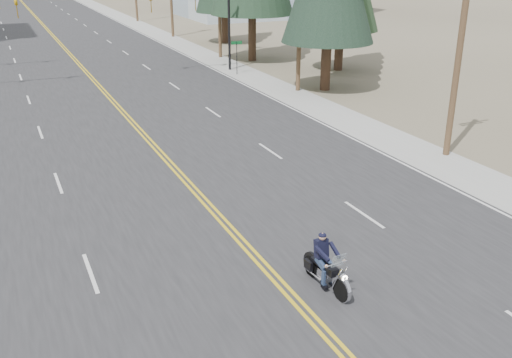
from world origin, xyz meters
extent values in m
plane|color=#776D56|center=(0.00, 0.00, 0.00)|extent=(400.00, 400.00, 0.00)
cube|color=#303033|center=(0.00, 70.00, 0.01)|extent=(20.00, 200.00, 0.01)
cube|color=#A5A5A0|center=(11.50, 70.00, 0.01)|extent=(3.00, 200.00, 0.01)
imported|color=#BF8C0C|center=(-4.70, 32.00, 6.05)|extent=(0.21, 0.26, 1.30)
cylinder|color=black|center=(11.00, 32.00, 3.50)|extent=(0.20, 0.20, 7.00)
cylinder|color=black|center=(10.80, 30.00, 1.30)|extent=(0.06, 0.06, 2.60)
cube|color=#0C5926|center=(10.80, 30.00, 2.50)|extent=(0.90, 0.03, 0.25)
cylinder|color=brown|center=(12.50, 8.00, 5.50)|extent=(0.30, 0.30, 11.00)
cylinder|color=brown|center=(12.50, 23.00, 5.75)|extent=(0.30, 0.30, 11.50)
cylinder|color=#382619|center=(14.39, 22.46, 1.67)|extent=(0.65, 0.65, 3.34)
cylinder|color=#382619|center=(19.13, 28.24, 1.61)|extent=(0.70, 0.70, 3.22)
cylinder|color=#382619|center=(14.47, 35.20, 2.02)|extent=(0.71, 0.71, 4.04)
cylinder|color=#382619|center=(16.19, 46.11, 1.61)|extent=(0.75, 0.75, 3.22)
camera|label=1|loc=(-6.68, -11.82, 9.17)|focal=40.00mm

